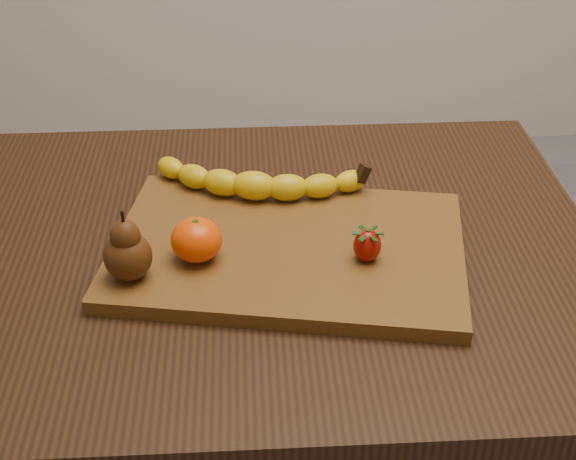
{
  "coord_description": "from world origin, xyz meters",
  "views": [
    {
      "loc": [
        0.03,
        -0.88,
        1.37
      ],
      "look_at": [
        0.08,
        -0.03,
        0.8
      ],
      "focal_mm": 50.0,
      "sensor_mm": 36.0,
      "label": 1
    }
  ],
  "objects_px": {
    "table": "(229,303)",
    "cutting_board": "(288,249)",
    "pear": "(126,245)",
    "mandarin": "(197,240)"
  },
  "relations": [
    {
      "from": "pear",
      "to": "mandarin",
      "type": "bearing_deg",
      "value": 22.56
    },
    {
      "from": "cutting_board",
      "to": "table",
      "type": "bearing_deg",
      "value": 171.01
    },
    {
      "from": "table",
      "to": "mandarin",
      "type": "bearing_deg",
      "value": -122.6
    },
    {
      "from": "table",
      "to": "pear",
      "type": "xyz_separation_m",
      "value": [
        -0.12,
        -0.09,
        0.16
      ]
    },
    {
      "from": "cutting_board",
      "to": "pear",
      "type": "bearing_deg",
      "value": -152.87
    },
    {
      "from": "mandarin",
      "to": "pear",
      "type": "bearing_deg",
      "value": -157.44
    },
    {
      "from": "mandarin",
      "to": "cutting_board",
      "type": "bearing_deg",
      "value": 12.8
    },
    {
      "from": "table",
      "to": "mandarin",
      "type": "relative_size",
      "value": 15.55
    },
    {
      "from": "cutting_board",
      "to": "pear",
      "type": "xyz_separation_m",
      "value": [
        -0.2,
        -0.06,
        0.06
      ]
    },
    {
      "from": "table",
      "to": "cutting_board",
      "type": "relative_size",
      "value": 2.22
    }
  ]
}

